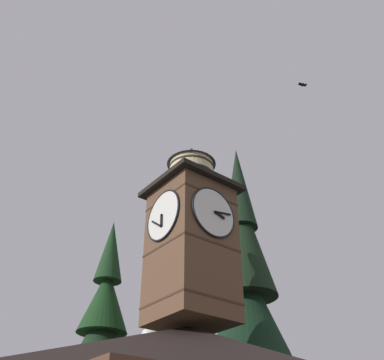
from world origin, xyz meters
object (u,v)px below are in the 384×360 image
at_px(pine_tree_aside, 249,337).
at_px(moon, 150,337).
at_px(flying_bird_high, 303,85).
at_px(clock_tower, 191,234).
at_px(flying_bird_low, 189,155).

xyz_separation_m(pine_tree_aside, moon, (-9.26, -24.33, 6.29)).
height_order(pine_tree_aside, flying_bird_high, flying_bird_high).
distance_m(clock_tower, flying_bird_low, 8.81).
bearing_deg(pine_tree_aside, clock_tower, 23.36).
distance_m(pine_tree_aside, flying_bird_high, 15.22).
bearing_deg(pine_tree_aside, flying_bird_low, -10.55).
relative_size(moon, flying_bird_low, 4.38).
bearing_deg(clock_tower, pine_tree_aside, -156.64).
bearing_deg(flying_bird_low, clock_tower, 54.40).
bearing_deg(flying_bird_high, flying_bird_low, -66.72).
distance_m(flying_bird_high, flying_bird_low, 8.40).
height_order(moon, flying_bird_high, flying_bird_high).
xyz_separation_m(pine_tree_aside, flying_bird_low, (3.69, -0.69, 11.14)).
relative_size(pine_tree_aside, moon, 10.00).
bearing_deg(flying_bird_low, pine_tree_aside, 169.45).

